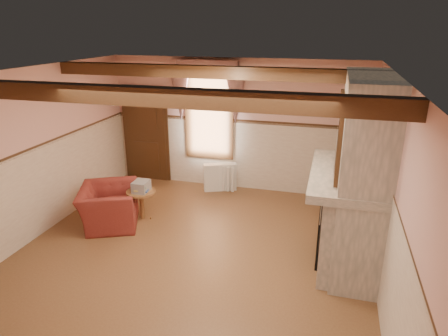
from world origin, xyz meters
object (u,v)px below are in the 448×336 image
(armchair, at_px, (109,206))
(oil_lamp, at_px, (348,149))
(bowl, at_px, (348,164))
(radiator, at_px, (220,177))
(mantel_clock, at_px, (348,149))
(side_table, at_px, (142,205))

(armchair, distance_m, oil_lamp, 4.24)
(bowl, bearing_deg, radiator, 143.55)
(armchair, distance_m, bowl, 4.17)
(bowl, distance_m, mantel_clock, 0.57)
(side_table, xyz_separation_m, mantel_clock, (3.55, 0.40, 1.25))
(armchair, height_order, bowl, bowl)
(radiator, xyz_separation_m, mantel_clock, (2.53, -1.30, 1.22))
(side_table, height_order, bowl, bowl)
(bowl, xyz_separation_m, oil_lamp, (0.00, 0.45, 0.09))
(armchair, height_order, side_table, armchair)
(bowl, bearing_deg, mantel_clock, 90.00)
(side_table, xyz_separation_m, oil_lamp, (3.55, 0.27, 1.29))
(radiator, distance_m, bowl, 3.35)
(armchair, relative_size, oil_lamp, 3.91)
(armchair, bearing_deg, radiator, -59.33)
(armchair, relative_size, radiator, 1.56)
(mantel_clock, distance_m, oil_lamp, 0.13)
(radiator, bearing_deg, armchair, -148.24)
(bowl, height_order, oil_lamp, oil_lamp)
(oil_lamp, bearing_deg, bowl, -90.00)
(radiator, bearing_deg, bowl, -58.85)
(radiator, bearing_deg, side_table, -143.62)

